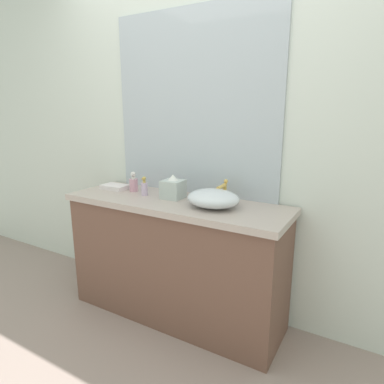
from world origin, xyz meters
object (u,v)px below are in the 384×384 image
(sink_basin, at_px, (213,198))
(folded_hand_towel, at_px, (115,187))
(lotion_bottle, at_px, (134,183))
(soap_dispenser, at_px, (144,188))
(tissue_box, at_px, (173,188))

(sink_basin, height_order, folded_hand_towel, sink_basin)
(lotion_bottle, height_order, folded_hand_towel, lotion_bottle)
(sink_basin, height_order, lotion_bottle, lotion_bottle)
(sink_basin, relative_size, lotion_bottle, 2.26)
(lotion_bottle, bearing_deg, sink_basin, -6.71)
(soap_dispenser, height_order, tissue_box, tissue_box)
(lotion_bottle, distance_m, tissue_box, 0.37)
(folded_hand_towel, bearing_deg, sink_basin, -3.96)
(soap_dispenser, distance_m, folded_hand_towel, 0.32)
(sink_basin, distance_m, tissue_box, 0.34)
(soap_dispenser, xyz_separation_m, folded_hand_towel, (-0.31, 0.04, -0.04))
(tissue_box, bearing_deg, folded_hand_towel, 179.95)
(soap_dispenser, height_order, lotion_bottle, lotion_bottle)
(sink_basin, bearing_deg, tissue_box, 169.90)
(tissue_box, height_order, folded_hand_towel, tissue_box)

